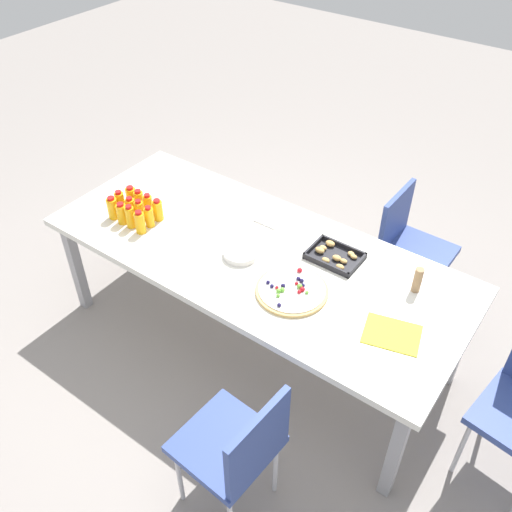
# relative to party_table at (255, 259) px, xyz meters

# --- Properties ---
(ground_plane) EXTENTS (12.00, 12.00, 0.00)m
(ground_plane) POSITION_rel_party_table_xyz_m (0.00, 0.00, -0.67)
(ground_plane) COLOR gray
(party_table) EXTENTS (2.35, 0.99, 0.73)m
(party_table) POSITION_rel_party_table_xyz_m (0.00, 0.00, 0.00)
(party_table) COLOR silver
(party_table) RESTS_ON ground_plane
(chair_near_right) EXTENTS (0.42, 0.42, 0.83)m
(chair_near_right) POSITION_rel_party_table_xyz_m (0.55, -0.89, -0.17)
(chair_near_right) COLOR #33478C
(chair_near_right) RESTS_ON ground_plane
(chair_far_right) EXTENTS (0.41, 0.41, 0.83)m
(chair_far_right) POSITION_rel_party_table_xyz_m (0.57, 0.85, -0.17)
(chair_far_right) COLOR #33478C
(chair_far_right) RESTS_ON ground_plane
(juice_bottle_0) EXTENTS (0.06, 0.06, 0.14)m
(juice_bottle_0) POSITION_rel_party_table_xyz_m (-0.85, -0.23, 0.12)
(juice_bottle_0) COLOR #F9AC14
(juice_bottle_0) RESTS_ON party_table
(juice_bottle_1) EXTENTS (0.06, 0.06, 0.13)m
(juice_bottle_1) POSITION_rel_party_table_xyz_m (-0.77, -0.24, 0.12)
(juice_bottle_1) COLOR #FAAC14
(juice_bottle_1) RESTS_ON party_table
(juice_bottle_2) EXTENTS (0.05, 0.05, 0.15)m
(juice_bottle_2) POSITION_rel_party_table_xyz_m (-0.71, -0.24, 0.12)
(juice_bottle_2) COLOR #FAAD14
(juice_bottle_2) RESTS_ON party_table
(juice_bottle_3) EXTENTS (0.06, 0.06, 0.14)m
(juice_bottle_3) POSITION_rel_party_table_xyz_m (-0.62, -0.24, 0.12)
(juice_bottle_3) COLOR #F9AC14
(juice_bottle_3) RESTS_ON party_table
(juice_bottle_4) EXTENTS (0.06, 0.06, 0.15)m
(juice_bottle_4) POSITION_rel_party_table_xyz_m (-0.86, -0.17, 0.12)
(juice_bottle_4) COLOR #F9AE14
(juice_bottle_4) RESTS_ON party_table
(juice_bottle_5) EXTENTS (0.06, 0.06, 0.13)m
(juice_bottle_5) POSITION_rel_party_table_xyz_m (-0.78, -0.17, 0.12)
(juice_bottle_5) COLOR #F9AD14
(juice_bottle_5) RESTS_ON party_table
(juice_bottle_6) EXTENTS (0.05, 0.05, 0.15)m
(juice_bottle_6) POSITION_rel_party_table_xyz_m (-0.70, -0.17, 0.12)
(juice_bottle_6) COLOR #F9AD14
(juice_bottle_6) RESTS_ON party_table
(juice_bottle_7) EXTENTS (0.05, 0.05, 0.13)m
(juice_bottle_7) POSITION_rel_party_table_xyz_m (-0.62, -0.17, 0.12)
(juice_bottle_7) COLOR #F9AC14
(juice_bottle_7) RESTS_ON party_table
(juice_bottle_8) EXTENTS (0.06, 0.06, 0.14)m
(juice_bottle_8) POSITION_rel_party_table_xyz_m (-0.85, -0.09, 0.12)
(juice_bottle_8) COLOR #F9AC14
(juice_bottle_8) RESTS_ON party_table
(juice_bottle_9) EXTENTS (0.06, 0.06, 0.14)m
(juice_bottle_9) POSITION_rel_party_table_xyz_m (-0.78, -0.09, 0.12)
(juice_bottle_9) COLOR #F9AD14
(juice_bottle_9) RESTS_ON party_table
(juice_bottle_10) EXTENTS (0.05, 0.05, 0.14)m
(juice_bottle_10) POSITION_rel_party_table_xyz_m (-0.71, -0.09, 0.12)
(juice_bottle_10) COLOR #FAAE14
(juice_bottle_10) RESTS_ON party_table
(juice_bottle_11) EXTENTS (0.06, 0.06, 0.14)m
(juice_bottle_11) POSITION_rel_party_table_xyz_m (-0.63, -0.09, 0.12)
(juice_bottle_11) COLOR #F9AE14
(juice_bottle_11) RESTS_ON party_table
(fruit_pizza) EXTENTS (0.37, 0.37, 0.05)m
(fruit_pizza) POSITION_rel_party_table_xyz_m (0.34, -0.15, 0.07)
(fruit_pizza) COLOR tan
(fruit_pizza) RESTS_ON party_table
(snack_tray) EXTENTS (0.28, 0.21, 0.04)m
(snack_tray) POSITION_rel_party_table_xyz_m (0.38, 0.21, 0.07)
(snack_tray) COLOR black
(snack_tray) RESTS_ON party_table
(plate_stack) EXTENTS (0.19, 0.19, 0.03)m
(plate_stack) POSITION_rel_party_table_xyz_m (-0.04, -0.08, 0.07)
(plate_stack) COLOR silver
(plate_stack) RESTS_ON party_table
(napkin_stack) EXTENTS (0.15, 0.15, 0.01)m
(napkin_stack) POSITION_rel_party_table_xyz_m (-0.09, 0.29, 0.06)
(napkin_stack) COLOR white
(napkin_stack) RESTS_ON party_table
(cardboard_tube) EXTENTS (0.04, 0.04, 0.14)m
(cardboard_tube) POSITION_rel_party_table_xyz_m (0.84, 0.23, 0.13)
(cardboard_tube) COLOR #9E7A56
(cardboard_tube) RESTS_ON party_table
(paper_folder) EXTENTS (0.30, 0.26, 0.01)m
(paper_folder) POSITION_rel_party_table_xyz_m (0.87, -0.11, 0.06)
(paper_folder) COLOR yellow
(paper_folder) RESTS_ON party_table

